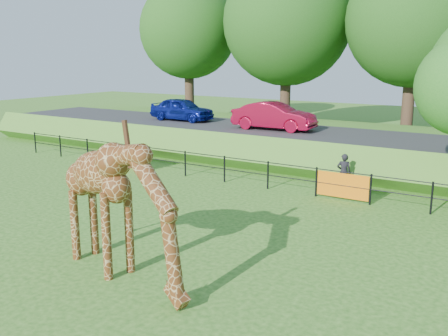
{
  "coord_description": "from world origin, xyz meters",
  "views": [
    {
      "loc": [
        8.64,
        -8.82,
        5.07
      ],
      "look_at": [
        1.33,
        2.7,
        2.0
      ],
      "focal_mm": 40.0,
      "sensor_mm": 36.0,
      "label": 1
    }
  ],
  "objects_px": {
    "giraffe": "(120,209)",
    "visitor": "(344,172)",
    "car_blue": "(182,109)",
    "car_red": "(274,116)"
  },
  "relations": [
    {
      "from": "giraffe",
      "to": "visitor",
      "type": "relative_size",
      "value": 3.19
    },
    {
      "from": "giraffe",
      "to": "visitor",
      "type": "height_order",
      "value": "giraffe"
    },
    {
      "from": "giraffe",
      "to": "car_red",
      "type": "bearing_deg",
      "value": 117.46
    },
    {
      "from": "giraffe",
      "to": "car_red",
      "type": "relative_size",
      "value": 1.1
    },
    {
      "from": "car_blue",
      "to": "visitor",
      "type": "distance_m",
      "value": 12.51
    },
    {
      "from": "car_blue",
      "to": "giraffe",
      "type": "bearing_deg",
      "value": -147.23
    },
    {
      "from": "car_red",
      "to": "car_blue",
      "type": "bearing_deg",
      "value": 82.7
    },
    {
      "from": "giraffe",
      "to": "visitor",
      "type": "xyz_separation_m",
      "value": [
        1.76,
        10.2,
        -0.93
      ]
    },
    {
      "from": "car_blue",
      "to": "visitor",
      "type": "relative_size",
      "value": 2.64
    },
    {
      "from": "visitor",
      "to": "giraffe",
      "type": "bearing_deg",
      "value": 58.01
    }
  ]
}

